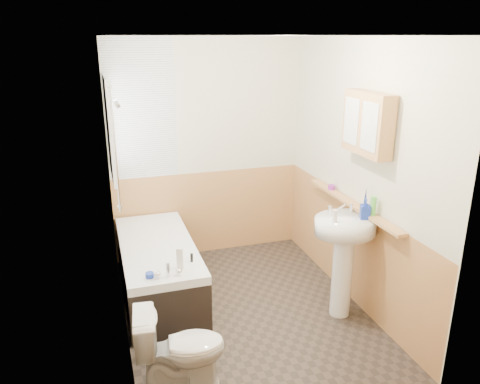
% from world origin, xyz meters
% --- Properties ---
extents(floor, '(2.80, 2.80, 0.00)m').
position_xyz_m(floor, '(0.00, 0.00, 0.00)').
color(floor, '#2A231E').
rests_on(floor, ground).
extents(ceiling, '(2.80, 2.80, 0.00)m').
position_xyz_m(ceiling, '(0.00, 0.00, 2.50)').
color(ceiling, white).
rests_on(ceiling, ground).
extents(wall_back, '(2.20, 0.02, 2.50)m').
position_xyz_m(wall_back, '(0.00, 1.41, 1.25)').
color(wall_back, beige).
rests_on(wall_back, ground).
extents(wall_front, '(2.20, 0.02, 2.50)m').
position_xyz_m(wall_front, '(0.00, -1.41, 1.25)').
color(wall_front, beige).
rests_on(wall_front, ground).
extents(wall_left, '(0.02, 2.80, 2.50)m').
position_xyz_m(wall_left, '(-1.11, 0.00, 1.25)').
color(wall_left, beige).
rests_on(wall_left, ground).
extents(wall_right, '(0.02, 2.80, 2.50)m').
position_xyz_m(wall_right, '(1.11, 0.00, 1.25)').
color(wall_right, beige).
rests_on(wall_right, ground).
extents(wainscot_right, '(0.01, 2.80, 1.00)m').
position_xyz_m(wainscot_right, '(1.09, 0.00, 0.50)').
color(wainscot_right, tan).
rests_on(wainscot_right, wall_right).
extents(wainscot_front, '(2.20, 0.01, 1.00)m').
position_xyz_m(wainscot_front, '(0.00, -1.39, 0.50)').
color(wainscot_front, tan).
rests_on(wainscot_front, wall_front).
extents(wainscot_back, '(2.20, 0.01, 1.00)m').
position_xyz_m(wainscot_back, '(0.00, 1.39, 0.50)').
color(wainscot_back, tan).
rests_on(wainscot_back, wall_back).
extents(tile_cladding_left, '(0.01, 2.80, 2.50)m').
position_xyz_m(tile_cladding_left, '(-1.09, 0.00, 1.25)').
color(tile_cladding_left, white).
rests_on(tile_cladding_left, wall_left).
extents(tile_return_back, '(0.75, 0.01, 1.50)m').
position_xyz_m(tile_return_back, '(-0.73, 1.39, 1.75)').
color(tile_return_back, white).
rests_on(tile_return_back, wall_back).
extents(window, '(0.03, 0.79, 0.99)m').
position_xyz_m(window, '(-1.06, 0.95, 1.65)').
color(window, white).
rests_on(window, wall_left).
extents(bathtub, '(0.70, 1.62, 0.70)m').
position_xyz_m(bathtub, '(-0.73, 0.56, 0.29)').
color(bathtub, black).
rests_on(bathtub, floor).
extents(shower_riser, '(0.10, 0.08, 1.20)m').
position_xyz_m(shower_riser, '(-1.04, 0.57, 1.63)').
color(shower_riser, silver).
rests_on(shower_riser, wall_left).
extents(toilet, '(0.69, 0.43, 0.65)m').
position_xyz_m(toilet, '(-0.76, -0.82, 0.32)').
color(toilet, white).
rests_on(toilet, floor).
extents(sink, '(0.57, 0.46, 1.09)m').
position_xyz_m(sink, '(0.84, -0.31, 0.69)').
color(sink, white).
rests_on(sink, floor).
extents(pine_shelf, '(0.10, 1.57, 0.03)m').
position_xyz_m(pine_shelf, '(1.04, -0.06, 1.00)').
color(pine_shelf, tan).
rests_on(pine_shelf, wall_right).
extents(medicine_cabinet, '(0.15, 0.59, 0.53)m').
position_xyz_m(medicine_cabinet, '(1.01, -0.25, 1.79)').
color(medicine_cabinet, tan).
rests_on(medicine_cabinet, wall_right).
extents(foam_can, '(0.05, 0.05, 0.17)m').
position_xyz_m(foam_can, '(1.04, -0.40, 1.10)').
color(foam_can, '#59C647').
rests_on(foam_can, pine_shelf).
extents(green_bottle, '(0.05, 0.05, 0.21)m').
position_xyz_m(green_bottle, '(1.04, -0.28, 1.12)').
color(green_bottle, navy).
rests_on(green_bottle, pine_shelf).
extents(black_jar, '(0.09, 0.09, 0.05)m').
position_xyz_m(black_jar, '(1.04, 0.35, 1.03)').
color(black_jar, purple).
rests_on(black_jar, pine_shelf).
extents(soap_bottle, '(0.14, 0.20, 0.08)m').
position_xyz_m(soap_bottle, '(0.98, -0.38, 1.02)').
color(soap_bottle, '#19339E').
rests_on(soap_bottle, sink).
extents(clear_bottle, '(0.05, 0.05, 0.11)m').
position_xyz_m(clear_bottle, '(0.69, -0.38, 1.03)').
color(clear_bottle, silver).
rests_on(clear_bottle, sink).
extents(blue_gel, '(0.06, 0.05, 0.20)m').
position_xyz_m(blue_gel, '(-0.61, -0.04, 0.66)').
color(blue_gel, silver).
rests_on(blue_gel, bathtub).
extents(cream_jar, '(0.09, 0.09, 0.04)m').
position_xyz_m(cream_jar, '(-0.88, -0.11, 0.58)').
color(cream_jar, '#19339E').
rests_on(cream_jar, bathtub).
extents(orange_bottle, '(0.03, 0.03, 0.08)m').
position_xyz_m(orange_bottle, '(-0.48, 0.07, 0.60)').
color(orange_bottle, black).
rests_on(orange_bottle, bathtub).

